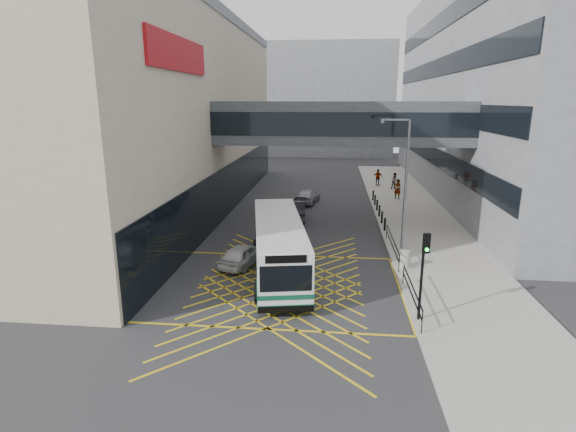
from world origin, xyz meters
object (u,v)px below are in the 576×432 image
(pedestrian_a, at_px, (397,189))
(pedestrian_b, at_px, (395,181))
(car_dark, at_px, (294,210))
(litter_bin, at_px, (405,259))
(pedestrian_c, at_px, (378,177))
(car_silver, at_px, (307,196))
(traffic_light, at_px, (424,264))
(car_white, at_px, (243,255))
(street_lamp, at_px, (403,177))
(bus, at_px, (279,245))

(pedestrian_a, distance_m, pedestrian_b, 4.75)
(car_dark, distance_m, litter_bin, 12.29)
(pedestrian_a, distance_m, pedestrian_c, 6.76)
(car_silver, xyz_separation_m, traffic_light, (6.03, -22.31, 1.98))
(car_silver, xyz_separation_m, pedestrian_c, (7.11, 8.49, 0.37))
(car_dark, height_order, pedestrian_c, pedestrian_c)
(car_white, height_order, pedestrian_a, pedestrian_a)
(traffic_light, bearing_deg, car_dark, 100.40)
(car_silver, bearing_deg, pedestrian_c, -120.35)
(pedestrian_c, bearing_deg, street_lamp, 103.72)
(car_silver, relative_size, traffic_light, 1.12)
(car_dark, distance_m, street_lamp, 10.53)
(car_white, xyz_separation_m, car_dark, (1.98, 10.24, 0.14))
(car_dark, distance_m, pedestrian_c, 16.47)
(car_white, height_order, car_silver, car_silver)
(bus, relative_size, car_white, 2.75)
(pedestrian_a, bearing_deg, car_silver, -3.10)
(car_dark, height_order, litter_bin, car_dark)
(car_silver, bearing_deg, traffic_light, 114.72)
(bus, distance_m, pedestrian_b, 25.48)
(car_white, xyz_separation_m, street_lamp, (9.14, 3.55, 4.01))
(car_silver, xyz_separation_m, street_lamp, (6.47, -12.69, 3.97))
(bus, height_order, traffic_light, traffic_light)
(traffic_light, bearing_deg, pedestrian_a, 72.70)
(litter_bin, bearing_deg, pedestrian_a, 83.79)
(car_silver, bearing_deg, litter_bin, 121.01)
(car_silver, height_order, pedestrian_b, pedestrian_b)
(street_lamp, distance_m, pedestrian_c, 21.50)
(car_white, bearing_deg, pedestrian_c, -93.32)
(pedestrian_b, bearing_deg, car_silver, -168.81)
(bus, relative_size, pedestrian_c, 6.21)
(car_silver, relative_size, street_lamp, 0.54)
(pedestrian_b, bearing_deg, litter_bin, -121.87)
(traffic_light, distance_m, pedestrian_b, 29.04)
(litter_bin, distance_m, pedestrian_c, 24.62)
(car_white, distance_m, traffic_light, 10.79)
(pedestrian_b, bearing_deg, pedestrian_c, 102.80)
(car_white, relative_size, pedestrian_c, 2.26)
(car_silver, relative_size, pedestrian_c, 2.44)
(car_white, xyz_separation_m, pedestrian_b, (11.32, 22.81, 0.37))
(pedestrian_a, height_order, pedestrian_b, pedestrian_a)
(bus, xyz_separation_m, traffic_light, (6.55, -5.11, 1.05))
(traffic_light, xyz_separation_m, litter_bin, (0.29, 6.20, -2.02))
(litter_bin, relative_size, pedestrian_b, 0.56)
(bus, bearing_deg, street_lamp, 22.54)
(car_dark, xyz_separation_m, litter_bin, (7.01, -10.10, -0.14))
(car_dark, relative_size, traffic_light, 1.28)
(bus, height_order, pedestrian_c, bus)
(car_silver, xyz_separation_m, litter_bin, (6.32, -16.11, -0.04))
(street_lamp, bearing_deg, car_silver, 126.77)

